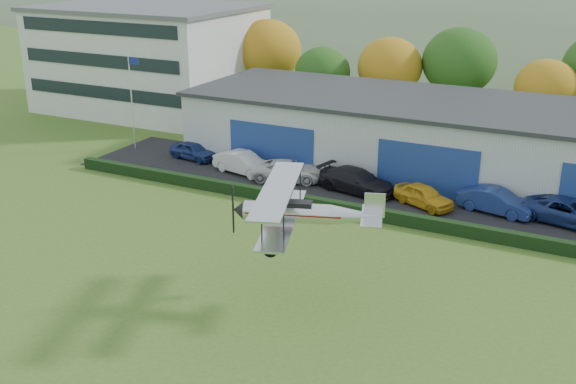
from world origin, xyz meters
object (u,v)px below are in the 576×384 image
at_px(car_4, 424,196).
at_px(car_6, 568,212).
at_px(biplane, 300,211).
at_px(car_5, 496,201).
at_px(office_block, 150,57).
at_px(hangar, 450,137).
at_px(car_3, 357,181).
at_px(car_0, 193,151).
at_px(car_2, 288,171).
at_px(flagpole, 132,93).
at_px(car_1, 243,163).

xyz_separation_m(car_4, car_6, (8.79, 1.12, 0.05)).
bearing_deg(biplane, car_5, 49.99).
bearing_deg(office_block, car_5, -20.58).
height_order(hangar, office_block, office_block).
relative_size(car_3, car_5, 1.17).
height_order(office_block, car_3, office_block).
xyz_separation_m(car_0, car_2, (9.10, -1.19, 0.04)).
height_order(car_0, biplane, biplane).
relative_size(car_0, car_2, 0.78).
relative_size(hangar, car_6, 7.26).
bearing_deg(car_6, car_3, 103.79).
relative_size(hangar, flagpole, 5.08).
xyz_separation_m(office_block, biplane, (31.73, -30.17, -0.54)).
bearing_deg(biplane, car_4, 64.76).
xyz_separation_m(flagpole, car_4, (25.37, -2.19, -4.01)).
relative_size(car_6, biplane, 0.69).
distance_m(car_4, biplane, 15.58).
bearing_deg(flagpole, biplane, -36.02).
height_order(car_6, biplane, biplane).
relative_size(car_1, car_2, 0.93).
bearing_deg(car_2, hangar, -69.27).
distance_m(car_0, car_4, 19.42).
height_order(car_1, car_2, car_1).
distance_m(office_block, car_1, 24.79).
xyz_separation_m(car_6, biplane, (-10.55, -16.10, 3.85)).
bearing_deg(car_6, hangar, 64.20).
height_order(hangar, car_4, hangar).
bearing_deg(biplane, office_block, 117.89).
relative_size(hangar, car_1, 8.28).
xyz_separation_m(car_3, car_5, (9.40, 0.38, -0.02)).
xyz_separation_m(office_block, car_5, (37.98, -14.26, -4.37)).
relative_size(office_block, biplane, 2.54).
xyz_separation_m(hangar, car_4, (0.49, -8.17, -1.88)).
height_order(car_0, car_1, car_1).
xyz_separation_m(flagpole, biplane, (23.62, -17.17, -0.11)).
relative_size(flagpole, car_3, 1.42).
bearing_deg(car_1, car_2, -76.96).
height_order(car_0, car_6, car_6).
bearing_deg(car_2, flagpole, 66.86).
relative_size(car_1, car_6, 0.88).
relative_size(car_5, car_6, 0.86).
relative_size(car_2, car_6, 0.94).
relative_size(hangar, car_2, 7.68).
height_order(hangar, car_0, hangar).
bearing_deg(car_2, car_3, -107.54).
height_order(car_1, biplane, biplane).
distance_m(office_block, flagpole, 15.33).
distance_m(car_4, car_6, 8.86).
height_order(car_5, car_6, car_5).
relative_size(hangar, car_5, 8.43).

